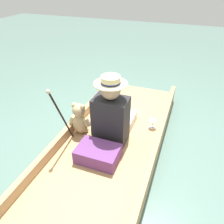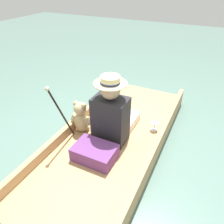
{
  "view_description": "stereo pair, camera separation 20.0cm",
  "coord_description": "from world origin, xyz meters",
  "px_view_note": "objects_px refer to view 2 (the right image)",
  "views": [
    {
      "loc": [
        0.71,
        -1.97,
        1.83
      ],
      "look_at": [
        -0.01,
        -0.04,
        0.5
      ],
      "focal_mm": 35.0,
      "sensor_mm": 36.0,
      "label": 1
    },
    {
      "loc": [
        0.89,
        -1.89,
        1.83
      ],
      "look_at": [
        -0.01,
        -0.04,
        0.5
      ],
      "focal_mm": 35.0,
      "sensor_mm": 36.0,
      "label": 2
    }
  ],
  "objects_px": {
    "seated_person": "(113,115)",
    "wine_glass": "(155,125)",
    "walking_cane": "(59,110)",
    "teddy_bear": "(81,118)"
  },
  "relations": [
    {
      "from": "seated_person",
      "to": "wine_glass",
      "type": "bearing_deg",
      "value": 31.2
    },
    {
      "from": "seated_person",
      "to": "walking_cane",
      "type": "height_order",
      "value": "seated_person"
    },
    {
      "from": "walking_cane",
      "to": "teddy_bear",
      "type": "bearing_deg",
      "value": 79.44
    },
    {
      "from": "seated_person",
      "to": "walking_cane",
      "type": "xyz_separation_m",
      "value": [
        -0.45,
        -0.37,
        0.15
      ]
    },
    {
      "from": "walking_cane",
      "to": "seated_person",
      "type": "bearing_deg",
      "value": 39.85
    },
    {
      "from": "teddy_bear",
      "to": "walking_cane",
      "type": "bearing_deg",
      "value": -100.56
    },
    {
      "from": "seated_person",
      "to": "walking_cane",
      "type": "relative_size",
      "value": 1.02
    },
    {
      "from": "teddy_bear",
      "to": "walking_cane",
      "type": "relative_size",
      "value": 0.53
    },
    {
      "from": "seated_person",
      "to": "teddy_bear",
      "type": "relative_size",
      "value": 1.92
    },
    {
      "from": "wine_glass",
      "to": "walking_cane",
      "type": "distance_m",
      "value": 1.18
    }
  ]
}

